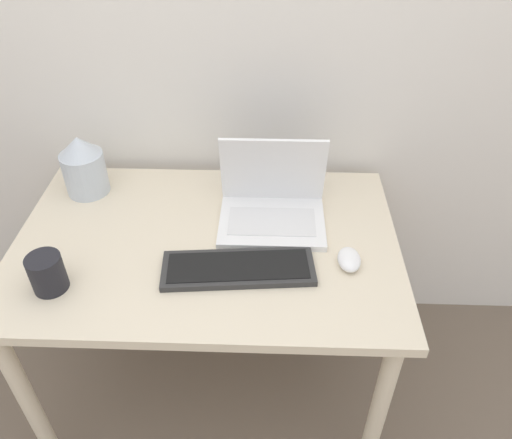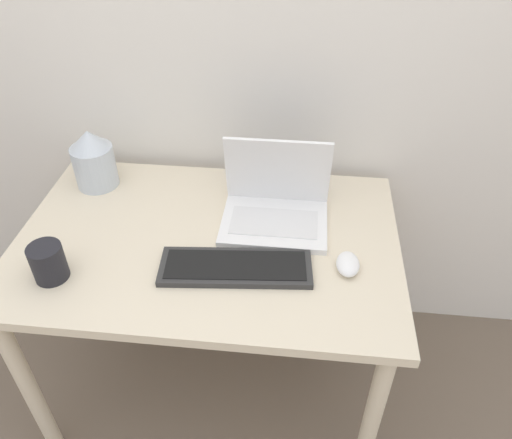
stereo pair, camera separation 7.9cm
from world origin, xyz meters
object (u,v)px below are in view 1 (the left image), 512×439
object	(u,v)px
keyboard	(238,268)
vase	(83,166)
mug	(47,273)
mouse	(349,259)
laptop	(272,204)

from	to	relation	value
keyboard	vase	size ratio (longest dim) A/B	2.11
vase	mug	xyz separation A→B (m)	(0.03, -0.44, -0.05)
mouse	vase	distance (m)	0.89
keyboard	mug	world-z (taller)	mug
laptop	mug	size ratio (longest dim) A/B	3.06
vase	mug	size ratio (longest dim) A/B	1.94
keyboard	mug	bearing A→B (deg)	-170.91
laptop	vase	world-z (taller)	laptop
laptop	mouse	world-z (taller)	laptop
vase	keyboard	bearing A→B (deg)	-34.81
keyboard	mouse	bearing A→B (deg)	6.66
laptop	mouse	size ratio (longest dim) A/B	3.32
mouse	mug	bearing A→B (deg)	-171.84
mouse	vase	bearing A→B (deg)	158.42
laptop	mug	xyz separation A→B (m)	(-0.58, -0.32, -0.00)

